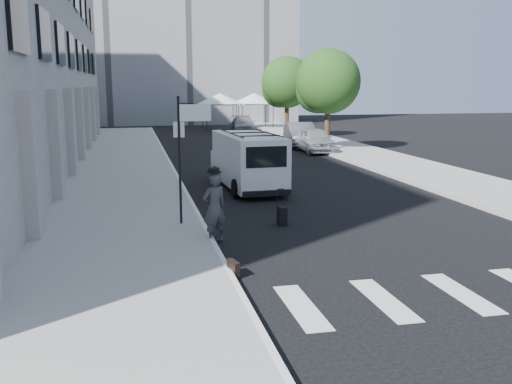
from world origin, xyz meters
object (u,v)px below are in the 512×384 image
briefcase (233,269)px  parked_car_a (315,140)px  suitcase (282,216)px  cargo_van (247,160)px  parked_car_b (300,135)px  parked_car_c (243,124)px  businessman (214,208)px

briefcase → parked_car_a: size_ratio=0.10×
briefcase → suitcase: size_ratio=0.43×
briefcase → cargo_van: bearing=63.5°
cargo_van → parked_car_b: 15.28m
parked_car_b → parked_car_c: 12.12m
parked_car_b → suitcase: bearing=-100.3°
suitcase → cargo_van: (0.21, 5.97, 0.82)m
cargo_van → parked_car_a: size_ratio=1.30×
suitcase → parked_car_c: parked_car_c is taller
suitcase → cargo_van: 6.03m
cargo_van → parked_car_c: bearing=76.0°
businessman → suitcase: 2.66m
cargo_van → parked_car_b: bearing=62.4°
businessman → cargo_van: size_ratio=0.32×
briefcase → parked_car_b: size_ratio=0.09×
briefcase → parked_car_b: bearing=56.7°
businessman → parked_car_b: businessman is taller
parked_car_a → parked_car_c: parked_car_a is taller
suitcase → parked_car_a: (6.55, 16.87, 0.46)m
parked_car_c → briefcase: bearing=-97.4°
suitcase → parked_car_b: size_ratio=0.22×
suitcase → parked_car_b: parked_car_b is taller
parked_car_a → parked_car_c: size_ratio=0.94×
parked_car_c → parked_car_b: bearing=-79.5°
briefcase → suitcase: 4.62m
parked_car_a → parked_car_c: bearing=96.7°
cargo_van → briefcase: bearing=-106.2°
businessman → parked_car_a: size_ratio=0.42×
cargo_van → parked_car_a: cargo_van is taller
briefcase → parked_car_a: (8.70, 20.96, 0.56)m
suitcase → cargo_van: bearing=88.3°
businessman → parked_car_a: businessman is taller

